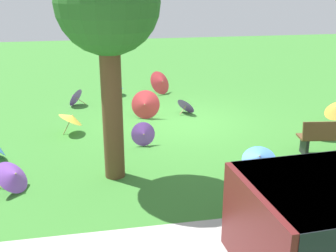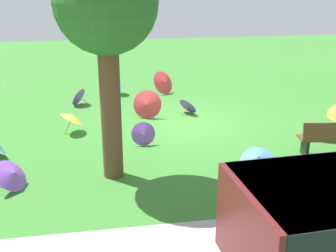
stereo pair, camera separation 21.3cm
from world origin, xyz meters
name	(u,v)px [view 1 (the left image)]	position (x,y,z in m)	size (l,w,h in m)	color
ground	(181,123)	(0.00, 0.00, 0.00)	(40.00, 40.00, 0.00)	#387A2D
park_bench	(332,137)	(-3.06, 3.11, 0.47)	(1.65, 0.71, 0.90)	brown
shade_tree	(108,9)	(2.23, 3.28, 3.54)	(2.06, 2.06, 4.70)	brown
parasol_yellow_0	(72,118)	(3.22, 0.34, 0.47)	(0.79, 0.81, 0.70)	tan
parasol_blue_1	(116,85)	(1.69, -3.69, 0.39)	(0.85, 0.86, 0.58)	tan
parasol_pink_0	(323,128)	(-3.49, 1.98, 0.29)	(0.71, 0.62, 0.58)	tan
parasol_purple_1	(187,105)	(-0.37, -0.88, 0.28)	(0.74, 0.78, 0.56)	tan
parasol_purple_2	(143,134)	(1.37, 1.64, 0.32)	(0.64, 0.55, 0.63)	tan
parasol_blue_2	(259,158)	(-0.81, 3.99, 0.47)	(0.94, 0.92, 0.74)	tan
parasol_purple_3	(14,176)	(4.28, 3.60, 0.34)	(0.86, 0.93, 0.67)	tan
parasol_purple_4	(74,97)	(3.21, -2.49, 0.32)	(0.74, 0.78, 0.65)	tan
parasol_red_0	(145,104)	(1.01, -0.63, 0.45)	(0.97, 0.93, 0.90)	tan
parasol_red_1	(161,82)	(-0.01, -3.56, 0.45)	(1.08, 1.01, 0.89)	tan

